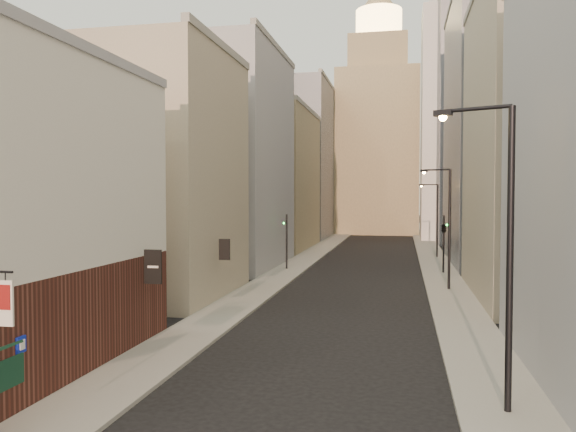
# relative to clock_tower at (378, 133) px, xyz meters

# --- Properties ---
(sidewalk_left) EXTENTS (3.00, 140.00, 0.15)m
(sidewalk_left) POSITION_rel_clock_tower_xyz_m (-5.50, -37.00, -17.56)
(sidewalk_left) COLOR gray
(sidewalk_left) RESTS_ON ground
(sidewalk_right) EXTENTS (3.00, 140.00, 0.15)m
(sidewalk_right) POSITION_rel_clock_tower_xyz_m (7.50, -37.00, -17.56)
(sidewalk_right) COLOR gray
(sidewalk_right) RESTS_ON ground
(left_bldg_beige) EXTENTS (8.00, 12.00, 16.00)m
(left_bldg_beige) POSITION_rel_clock_tower_xyz_m (-11.00, -66.00, -9.63)
(left_bldg_beige) COLOR tan
(left_bldg_beige) RESTS_ON ground
(left_bldg_grey) EXTENTS (8.00, 16.00, 20.00)m
(left_bldg_grey) POSITION_rel_clock_tower_xyz_m (-11.00, -50.00, -7.63)
(left_bldg_grey) COLOR #A1A0A6
(left_bldg_grey) RESTS_ON ground
(left_bldg_tan) EXTENTS (8.00, 18.00, 17.00)m
(left_bldg_tan) POSITION_rel_clock_tower_xyz_m (-11.00, -32.00, -9.13)
(left_bldg_tan) COLOR #8B7C5B
(left_bldg_tan) RESTS_ON ground
(left_bldg_wingrid) EXTENTS (8.00, 20.00, 24.00)m
(left_bldg_wingrid) POSITION_rel_clock_tower_xyz_m (-11.00, -12.00, -5.63)
(left_bldg_wingrid) COLOR gray
(left_bldg_wingrid) RESTS_ON ground
(right_bldg_beige) EXTENTS (8.00, 16.00, 20.00)m
(right_bldg_beige) POSITION_rel_clock_tower_xyz_m (13.00, -62.00, -7.63)
(right_bldg_beige) COLOR tan
(right_bldg_beige) RESTS_ON ground
(right_bldg_wingrid) EXTENTS (8.00, 20.00, 26.00)m
(right_bldg_wingrid) POSITION_rel_clock_tower_xyz_m (13.00, -42.00, -4.63)
(right_bldg_wingrid) COLOR gray
(right_bldg_wingrid) RESTS_ON ground
(highrise) EXTENTS (21.00, 23.00, 51.20)m
(highrise) POSITION_rel_clock_tower_xyz_m (19.00, -14.00, 8.02)
(highrise) COLOR gray
(highrise) RESTS_ON ground
(clock_tower) EXTENTS (14.00, 14.00, 44.90)m
(clock_tower) POSITION_rel_clock_tower_xyz_m (0.00, 0.00, 0.00)
(clock_tower) COLOR #8B7C5B
(clock_tower) RESTS_ON ground
(white_tower) EXTENTS (8.00, 8.00, 41.50)m
(white_tower) POSITION_rel_clock_tower_xyz_m (11.00, -14.00, 0.97)
(white_tower) COLOR silver
(white_tower) RESTS_ON ground
(streetlamp_near) EXTENTS (2.36, 1.06, 9.45)m
(streetlamp_near) POSITION_rel_clock_tower_xyz_m (7.29, -82.71, -12.24)
(streetlamp_near) COLOR black
(streetlamp_near) RESTS_ON ground
(streetlamp_mid) EXTENTS (2.11, 1.04, 8.56)m
(streetlamp_mid) POSITION_rel_clock_tower_xyz_m (7.35, -60.04, -12.75)
(streetlamp_mid) COLOR black
(streetlamp_mid) RESTS_ON ground
(streetlamp_far) EXTENTS (2.03, 0.65, 7.87)m
(streetlamp_far) POSITION_rel_clock_tower_xyz_m (7.76, -39.30, -13.14)
(streetlamp_far) COLOR black
(streetlamp_far) RESTS_ON ground
(traffic_light_left) EXTENTS (0.54, 0.41, 5.00)m
(traffic_light_left) POSITION_rel_clock_tower_xyz_m (-5.79, -51.79, -14.19)
(traffic_light_left) COLOR black
(traffic_light_left) RESTS_ON ground
(traffic_light_right) EXTENTS (0.65, 0.63, 5.00)m
(traffic_light_right) POSITION_rel_clock_tower_xyz_m (7.77, -51.61, -13.77)
(traffic_light_right) COLOR black
(traffic_light_right) RESTS_ON ground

